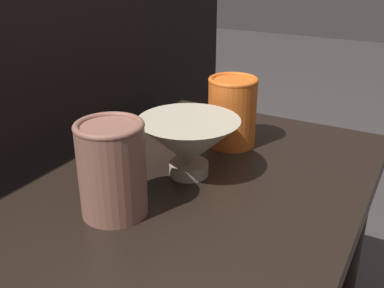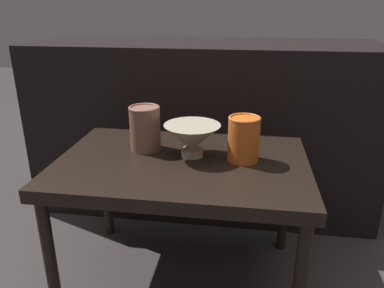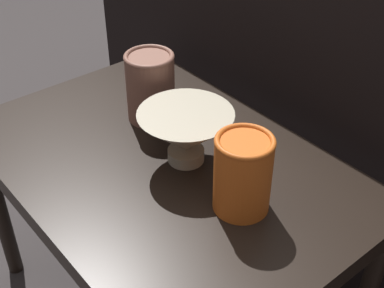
% 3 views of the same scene
% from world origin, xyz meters
% --- Properties ---
extents(table, '(0.78, 0.53, 0.46)m').
position_xyz_m(table, '(0.00, 0.00, 0.41)').
color(table, black).
rests_on(table, ground_plane).
extents(couch_backdrop, '(1.50, 0.50, 0.75)m').
position_xyz_m(couch_backdrop, '(0.00, 0.59, 0.38)').
color(couch_backdrop, black).
rests_on(couch_backdrop, ground_plane).
extents(bowl, '(0.18, 0.18, 0.10)m').
position_xyz_m(bowl, '(0.03, 0.04, 0.52)').
color(bowl, '#B2A88E').
rests_on(bowl, table).
extents(vase_textured_left, '(0.10, 0.10, 0.15)m').
position_xyz_m(vase_textured_left, '(-0.14, 0.07, 0.53)').
color(vase_textured_left, brown).
rests_on(vase_textured_left, table).
extents(vase_colorful_right, '(0.10, 0.10, 0.14)m').
position_xyz_m(vase_colorful_right, '(0.19, 0.03, 0.53)').
color(vase_colorful_right, orange).
rests_on(vase_colorful_right, table).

